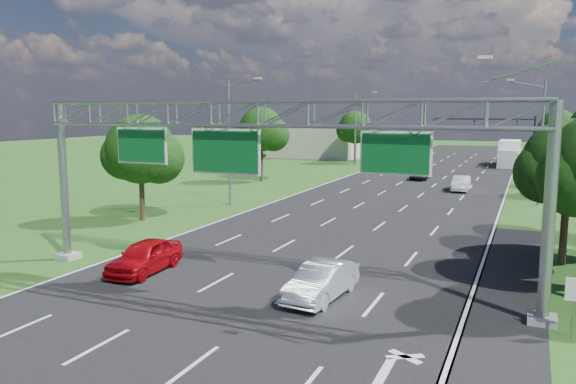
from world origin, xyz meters
The scene contains 20 objects.
ground centered at (0.00, 30.00, 0.00)m, with size 220.00×220.00×0.00m, color #2B5018.
road centered at (0.00, 30.00, 0.00)m, with size 18.00×180.00×0.02m, color black.
road_flare centered at (10.20, 14.00, 0.00)m, with size 3.00×30.00×0.02m, color black.
sign_gantry centered at (0.33, 12.00, 6.89)m, with size 23.50×1.00×9.56m.
regulatory_sign centered at (12.40, 10.98, 1.51)m, with size 0.60×0.08×2.10m.
traffic_signal centered at (7.48, 65.00, 5.17)m, with size 12.21×0.24×7.00m.
streetlight_l_near centered at (-11.30, 30.00, 5.58)m, with size 2.97×0.22×10.16m.
streetlight_l_far centered at (-11.30, 65.00, 5.58)m, with size 2.97×0.22×10.16m.
streetlight_r_mid centered at (11.30, 40.00, 5.58)m, with size 2.97×0.22×10.16m.
tree_verge_la centered at (-13.92, 22.04, 4.76)m, with size 5.76×4.80×7.40m.
tree_verge_lb centered at (-15.92, 45.04, 5.41)m, with size 5.76×4.80×8.06m.
tree_verge_lc centered at (-12.92, 70.04, 4.98)m, with size 5.76×4.80×7.62m.
tree_verge_re centered at (14.08, 78.04, 5.20)m, with size 5.76×4.80×7.84m.
building_left centered at (-22.00, 78.00, 2.50)m, with size 14.00×10.00×5.00m, color #A49A89.
red_coupe centered at (-5.76, 11.59, 0.78)m, with size 1.84×4.57×1.56m, color #AB070F.
silver_sedan centered at (3.23, 11.40, 0.74)m, with size 1.57×4.50×1.48m, color silver.
car_queue_a centered at (-4.50, 64.66, 0.65)m, with size 1.82×4.47×1.30m, color silver.
car_queue_b centered at (-0.49, 53.31, 0.55)m, with size 1.81×3.93×1.09m, color black.
car_queue_d centered at (4.76, 46.06, 0.71)m, with size 1.50×4.29×1.41m, color silver.
box_truck centered at (7.95, 74.35, 1.68)m, with size 2.83×9.24×3.50m.
Camera 1 is at (10.80, -9.44, 7.62)m, focal length 35.00 mm.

